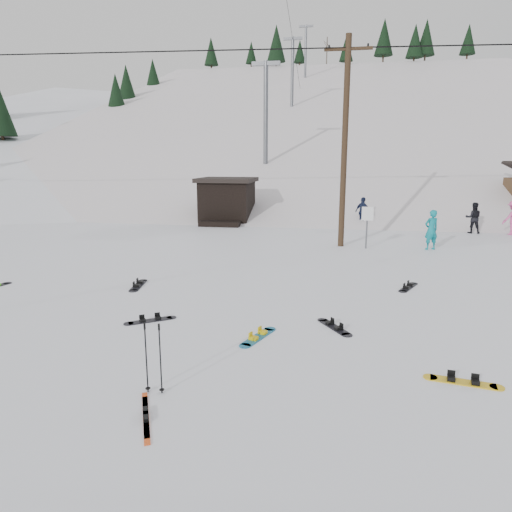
# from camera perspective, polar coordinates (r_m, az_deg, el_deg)

# --- Properties ---
(ground) EXTENTS (200.00, 200.00, 0.00)m
(ground) POSITION_cam_1_polar(r_m,az_deg,el_deg) (8.05, -4.17, -16.94)
(ground) COLOR white
(ground) RESTS_ON ground
(ski_slope) EXTENTS (60.00, 85.24, 65.97)m
(ski_slope) POSITION_cam_1_polar(r_m,az_deg,el_deg) (63.85, 8.20, -2.49)
(ski_slope) COLOR silver
(ski_slope) RESTS_ON ground
(ridge_left) EXTENTS (47.54, 95.03, 58.38)m
(ridge_left) POSITION_cam_1_polar(r_m,az_deg,el_deg) (68.22, -23.85, -1.60)
(ridge_left) COLOR white
(ridge_left) RESTS_ON ground
(treeline_left) EXTENTS (20.00, 64.00, 10.00)m
(treeline_left) POSITION_cam_1_polar(r_m,az_deg,el_deg) (59.05, -27.44, 6.93)
(treeline_left) COLOR black
(treeline_left) RESTS_ON ground
(treeline_crest) EXTENTS (50.00, 6.00, 10.00)m
(treeline_crest) POSITION_cam_1_polar(r_m,az_deg,el_deg) (92.91, 9.13, 9.50)
(treeline_crest) COLOR black
(treeline_crest) RESTS_ON ski_slope
(utility_pole) EXTENTS (2.00, 0.26, 9.00)m
(utility_pole) POSITION_cam_1_polar(r_m,az_deg,el_deg) (20.83, 11.03, 14.00)
(utility_pole) COLOR #3A2819
(utility_pole) RESTS_ON ground
(trail_sign) EXTENTS (0.50, 0.09, 1.85)m
(trail_sign) POSITION_cam_1_polar(r_m,az_deg,el_deg) (20.60, 13.73, 4.40)
(trail_sign) COLOR #595B60
(trail_sign) RESTS_ON ground
(lift_hut) EXTENTS (3.40, 4.10, 2.75)m
(lift_hut) POSITION_cam_1_polar(r_m,az_deg,el_deg) (28.68, -3.64, 6.97)
(lift_hut) COLOR black
(lift_hut) RESTS_ON ground
(lift_tower_near) EXTENTS (2.20, 0.36, 8.00)m
(lift_tower_near) POSITION_cam_1_polar(r_m,az_deg,el_deg) (37.47, 1.24, 18.12)
(lift_tower_near) COLOR #595B60
(lift_tower_near) RESTS_ON ski_slope
(lift_tower_mid) EXTENTS (2.20, 0.36, 8.00)m
(lift_tower_mid) POSITION_cam_1_polar(r_m,az_deg,el_deg) (58.06, 4.57, 22.40)
(lift_tower_mid) COLOR #595B60
(lift_tower_mid) RESTS_ON ski_slope
(lift_tower_far) EXTENTS (2.20, 0.36, 8.00)m
(lift_tower_far) POSITION_cam_1_polar(r_m,az_deg,el_deg) (78.87, 6.23, 24.41)
(lift_tower_far) COLOR #595B60
(lift_tower_far) RESTS_ON ski_slope
(hero_snowboard) EXTENTS (0.64, 1.31, 0.10)m
(hero_snowboard) POSITION_cam_1_polar(r_m,az_deg,el_deg) (10.30, 0.26, -10.03)
(hero_snowboard) COLOR #176D98
(hero_snowboard) RESTS_ON ground
(hero_skis) EXTENTS (0.71, 1.38, 0.08)m
(hero_skis) POSITION_cam_1_polar(r_m,az_deg,el_deg) (7.63, -13.61, -18.83)
(hero_skis) COLOR #C44114
(hero_skis) RESTS_ON ground
(ski_poles) EXTENTS (0.34, 0.09, 1.24)m
(ski_poles) POSITION_cam_1_polar(r_m,az_deg,el_deg) (8.01, -12.72, -12.27)
(ski_poles) COLOR black
(ski_poles) RESTS_ON ground
(board_scatter_a) EXTENTS (1.10, 0.83, 0.09)m
(board_scatter_a) POSITION_cam_1_polar(r_m,az_deg,el_deg) (11.58, -13.07, -7.81)
(board_scatter_a) COLOR black
(board_scatter_a) RESTS_ON ground
(board_scatter_b) EXTENTS (0.47, 1.44, 0.10)m
(board_scatter_b) POSITION_cam_1_polar(r_m,az_deg,el_deg) (14.77, -14.51, -3.53)
(board_scatter_b) COLOR black
(board_scatter_b) RESTS_ON ground
(board_scatter_d) EXTENTS (0.82, 1.13, 0.09)m
(board_scatter_d) POSITION_cam_1_polar(r_m,az_deg,el_deg) (11.02, 9.75, -8.71)
(board_scatter_d) COLOR black
(board_scatter_d) RESTS_ON ground
(board_scatter_e) EXTENTS (1.32, 0.44, 0.09)m
(board_scatter_e) POSITION_cam_1_polar(r_m,az_deg,el_deg) (9.16, 24.45, -14.10)
(board_scatter_e) COLOR yellow
(board_scatter_e) RESTS_ON ground
(board_scatter_f) EXTENTS (0.72, 1.24, 0.09)m
(board_scatter_f) POSITION_cam_1_polar(r_m,az_deg,el_deg) (14.86, 18.51, -3.69)
(board_scatter_f) COLOR black
(board_scatter_f) RESTS_ON ground
(skier_teal) EXTENTS (0.75, 0.64, 1.74)m
(skier_teal) POSITION_cam_1_polar(r_m,az_deg,el_deg) (21.26, 21.06, 3.07)
(skier_teal) COLOR #0D7C87
(skier_teal) RESTS_ON ground
(skier_dark) EXTENTS (0.86, 0.70, 1.64)m
(skier_dark) POSITION_cam_1_polar(r_m,az_deg,el_deg) (26.93, 25.53, 4.32)
(skier_dark) COLOR black
(skier_dark) RESTS_ON ground
(skier_navy) EXTENTS (1.05, 0.96, 1.73)m
(skier_navy) POSITION_cam_1_polar(r_m,az_deg,el_deg) (27.40, 13.20, 5.38)
(skier_navy) COLOR #192240
(skier_navy) RESTS_ON ground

